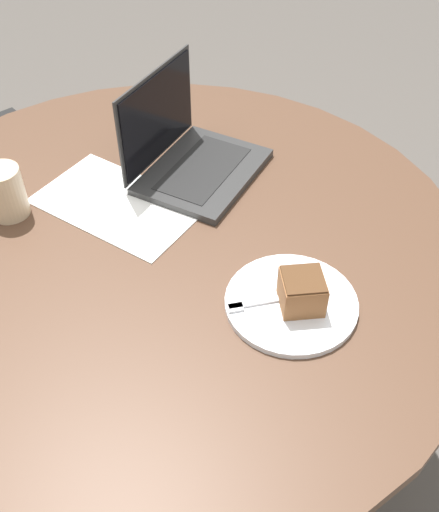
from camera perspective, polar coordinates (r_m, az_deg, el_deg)
name	(u,v)px	position (r m, az deg, el deg)	size (l,w,h in m)	color
ground_plane	(174,424)	(1.81, -4.33, -15.69)	(12.00, 12.00, 0.00)	#4C4742
dining_table	(160,281)	(1.32, -5.73, -2.34)	(1.30, 1.30, 0.73)	#4C3323
paper_document	(118,204)	(1.33, -9.64, 4.95)	(0.40, 0.31, 0.00)	white
plate	(291,303)	(1.11, 6.84, -4.45)	(0.24, 0.24, 0.01)	silver
cake_slice	(302,291)	(1.07, 7.86, -3.36)	(0.10, 0.10, 0.07)	brown
fork	(264,301)	(1.09, 4.23, -4.33)	(0.16, 0.10, 0.00)	silver
coffee_glass	(5,192)	(1.33, -19.73, 5.75)	(0.08, 0.08, 0.11)	#C6AD89
laptop	(191,157)	(1.38, -2.74, 9.44)	(0.29, 0.34, 0.23)	#2D2D2D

